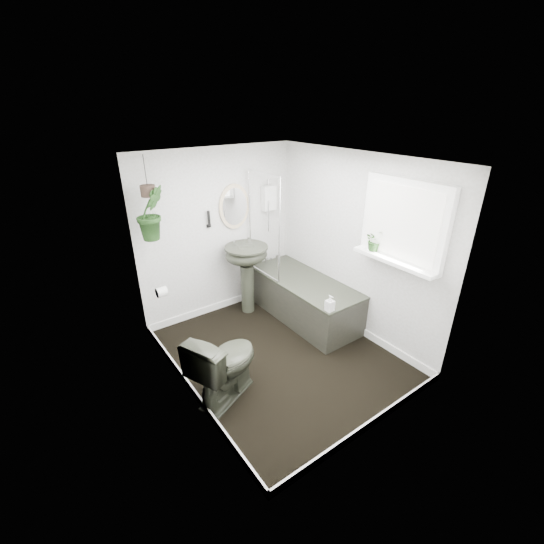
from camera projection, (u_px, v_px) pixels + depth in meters
floor at (279, 355)px, 4.44m from camera, size 2.30×2.80×0.02m
ceiling at (281, 158)px, 3.46m from camera, size 2.30×2.80×0.02m
wall_back at (218, 234)px, 4.99m from camera, size 2.30×0.02×2.30m
wall_front at (385, 328)px, 2.91m from camera, size 2.30×0.02×2.30m
wall_left at (179, 299)px, 3.34m from camera, size 0.02×2.80×2.30m
wall_right at (354, 246)px, 4.56m from camera, size 0.02×2.80×2.30m
skirting at (279, 351)px, 4.42m from camera, size 2.30×2.80×0.10m
bathtub at (304, 298)px, 5.10m from camera, size 0.72×1.72×0.58m
bath_screen at (264, 226)px, 4.87m from camera, size 0.04×0.72×1.40m
shower_box at (269, 198)px, 5.19m from camera, size 0.20×0.10×0.35m
oval_mirror at (235, 207)px, 4.94m from camera, size 0.46×0.03×0.62m
wall_sconce at (209, 219)px, 4.76m from camera, size 0.04×0.04×0.22m
toilet_roll_holder at (162, 292)px, 3.99m from camera, size 0.11×0.11×0.11m
window_recess at (404, 222)px, 3.80m from camera, size 0.08×1.00×0.90m
window_sill at (394, 261)px, 3.94m from camera, size 0.18×1.00×0.04m
window_blinds at (401, 223)px, 3.78m from camera, size 0.01×0.86×0.76m
toilet at (225, 364)px, 3.66m from camera, size 0.90×0.73×0.81m
pedestal_sink at (247, 279)px, 5.16m from camera, size 0.63×0.55×1.02m
sill_plant at (375, 240)px, 4.11m from camera, size 0.28×0.26×0.25m
hanging_plant at (151, 213)px, 4.01m from camera, size 0.37×0.32×0.61m
soap_bottle at (330, 303)px, 4.21m from camera, size 0.09×0.09×0.20m
hanging_pot at (148, 191)px, 3.91m from camera, size 0.16×0.16×0.12m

